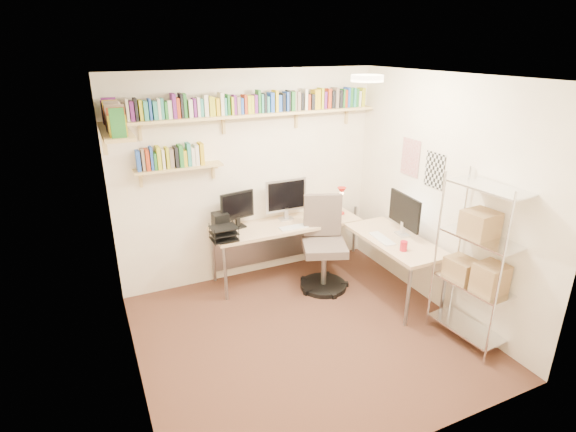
% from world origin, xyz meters
% --- Properties ---
extents(ground, '(3.20, 3.20, 0.00)m').
position_xyz_m(ground, '(0.00, 0.00, 0.00)').
color(ground, '#4E2B21').
rests_on(ground, ground).
extents(room_shell, '(3.24, 3.04, 2.52)m').
position_xyz_m(room_shell, '(0.00, 0.00, 1.55)').
color(room_shell, beige).
rests_on(room_shell, ground).
extents(wall_shelves, '(3.12, 1.09, 0.80)m').
position_xyz_m(wall_shelves, '(-0.41, 1.30, 2.02)').
color(wall_shelves, '#D5B478').
rests_on(wall_shelves, ground).
extents(corner_desk, '(2.19, 1.85, 1.23)m').
position_xyz_m(corner_desk, '(0.48, 0.98, 0.70)').
color(corner_desk, beige).
rests_on(corner_desk, ground).
extents(office_chair, '(0.63, 0.64, 1.11)m').
position_xyz_m(office_chair, '(0.65, 0.81, 0.47)').
color(office_chair, black).
rests_on(office_chair, ground).
extents(wire_rack, '(0.42, 0.75, 1.67)m').
position_xyz_m(wire_rack, '(1.42, -0.73, 0.90)').
color(wire_rack, silver).
rests_on(wire_rack, ground).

